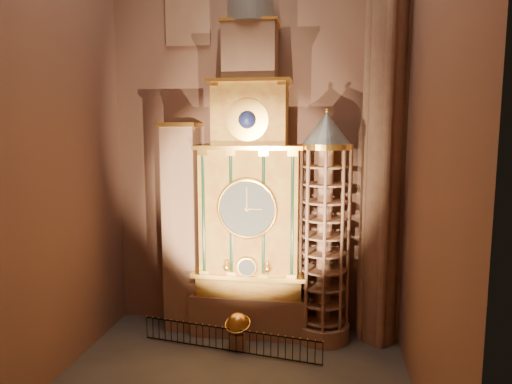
% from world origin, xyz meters
% --- Properties ---
extents(wall_back, '(22.00, 0.00, 22.00)m').
position_xyz_m(wall_back, '(0.00, 6.00, 11.00)').
color(wall_back, brown).
rests_on(wall_back, floor).
extents(wall_left, '(0.00, 22.00, 22.00)m').
position_xyz_m(wall_left, '(-7.00, 0.00, 11.00)').
color(wall_left, brown).
rests_on(wall_left, floor).
extents(wall_right, '(0.00, 22.00, 22.00)m').
position_xyz_m(wall_right, '(7.00, 0.00, 11.00)').
color(wall_right, brown).
rests_on(wall_right, floor).
extents(astronomical_clock, '(5.60, 2.41, 16.70)m').
position_xyz_m(astronomical_clock, '(0.00, 4.96, 6.68)').
color(astronomical_clock, '#8C634C').
rests_on(astronomical_clock, floor).
extents(portrait_tower, '(1.80, 1.60, 10.20)m').
position_xyz_m(portrait_tower, '(-3.40, 4.98, 5.15)').
color(portrait_tower, '#8C634C').
rests_on(portrait_tower, floor).
extents(stair_turret, '(2.50, 2.50, 10.80)m').
position_xyz_m(stair_turret, '(3.50, 4.70, 5.27)').
color(stair_turret, '#8C634C').
rests_on(stair_turret, floor).
extents(gothic_pier, '(2.04, 2.04, 22.00)m').
position_xyz_m(gothic_pier, '(6.10, 5.00, 11.00)').
color(gothic_pier, '#8C634C').
rests_on(gothic_pier, floor).
extents(celestial_globe, '(1.34, 1.28, 1.71)m').
position_xyz_m(celestial_globe, '(-0.28, 3.00, 1.03)').
color(celestial_globe, '#8C634C').
rests_on(celestial_globe, floor).
extents(iron_railing, '(8.26, 1.44, 1.06)m').
position_xyz_m(iron_railing, '(-0.60, 2.69, 0.57)').
color(iron_railing, black).
rests_on(iron_railing, floor).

